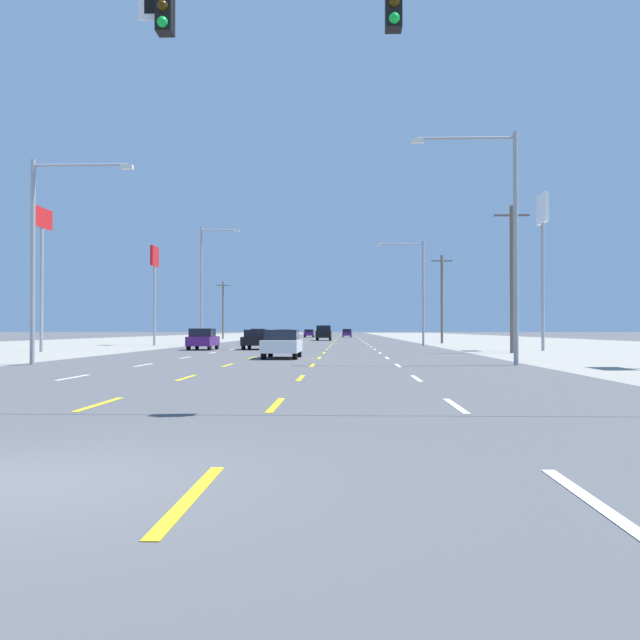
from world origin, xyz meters
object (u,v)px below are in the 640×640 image
hatchback_far_left_near (203,339)px  hatchback_far_left_far (259,335)px  suv_center_turn_farther (324,333)px  pole_sign_left_row_1 (42,240)px  streetlight_right_row_0 (504,229)px  pole_sign_right_row_1 (543,230)px  sedan_inner_left_mid (257,339)px  sedan_inner_left_midfar (284,336)px  pole_sign_left_row_2 (155,270)px  streetlight_left_row_0 (44,243)px  sedan_inner_left_farthest (309,333)px  hatchback_inner_right_distant_a (347,333)px  streetlight_right_row_1 (418,285)px  streetlight_left_row_1 (205,278)px  sedan_center_turn_nearest (282,344)px

hatchback_far_left_near → hatchback_far_left_far: size_ratio=1.00×
suv_center_turn_farther → pole_sign_left_row_1: pole_sign_left_row_1 is taller
suv_center_turn_farther → streetlight_right_row_0: (9.45, -62.31, 4.62)m
suv_center_turn_farther → pole_sign_right_row_1: 46.23m
sedan_inner_left_mid → sedan_inner_left_midfar: 26.15m
sedan_inner_left_mid → hatchback_far_left_near: bearing=-163.1°
suv_center_turn_farther → pole_sign_left_row_2: 31.60m
hatchback_far_left_near → pole_sign_right_row_1: 25.14m
hatchback_far_left_far → streetlight_left_row_0: 51.00m
hatchback_far_left_near → sedan_inner_left_farthest: hatchback_far_left_near is taller
hatchback_far_left_far → hatchback_inner_right_distant_a: bearing=78.3°
streetlight_right_row_0 → pole_sign_left_row_2: bearing=124.7°
pole_sign_right_row_1 → streetlight_right_row_1: size_ratio=1.15×
pole_sign_left_row_1 → pole_sign_right_row_1: (33.66, 3.69, 1.00)m
streetlight_right_row_0 → sedan_inner_left_mid: bearing=120.7°
hatchback_inner_right_distant_a → streetlight_right_row_1: 66.16m
streetlight_left_row_0 → hatchback_far_left_far: bearing=86.9°
hatchback_inner_right_distant_a → streetlight_left_row_1: 67.20m
streetlight_right_row_1 → pole_sign_left_row_1: bearing=-145.3°
hatchback_far_left_near → streetlight_left_row_1: streetlight_left_row_1 is taller
sedan_inner_left_farthest → pole_sign_left_row_1: bearing=-99.1°
sedan_inner_left_midfar → streetlight_left_row_1: size_ratio=0.41×
sedan_inner_left_midfar → pole_sign_right_row_1: size_ratio=0.41×
hatchback_far_left_near → suv_center_turn_farther: size_ratio=0.80×
streetlight_right_row_1 → streetlight_left_row_0: bearing=-119.3°
streetlight_left_row_1 → streetlight_right_row_0: bearing=-60.5°
hatchback_far_left_far → sedan_inner_left_mid: bearing=-83.1°
pole_sign_right_row_1 → streetlight_left_row_0: size_ratio=1.25×
pole_sign_right_row_1 → hatchback_inner_right_distant_a: bearing=99.5°
sedan_center_turn_nearest → hatchback_inner_right_distant_a: size_ratio=1.15×
streetlight_right_row_1 → sedan_inner_left_midfar: bearing=134.3°
pole_sign_left_row_1 → sedan_inner_left_farthest: bearing=80.9°
pole_sign_right_row_1 → sedan_center_turn_nearest: bearing=-141.9°
sedan_inner_left_mid → pole_sign_right_row_1: pole_sign_right_row_1 is taller
streetlight_right_row_1 → pole_sign_left_row_2: bearing=178.6°
sedan_inner_left_farthest → pole_sign_left_row_1: 83.88m
hatchback_far_left_near → pole_sign_left_row_1: (-9.71, -4.81, 6.57)m
hatchback_inner_right_distant_a → streetlight_right_row_1: (6.35, -65.68, 4.76)m
hatchback_far_left_near → pole_sign_left_row_2: (-7.47, 14.20, 6.24)m
hatchback_inner_right_distant_a → sedan_inner_left_midfar: bearing=-97.7°
hatchback_far_left_near → hatchback_inner_right_distant_a: same height
sedan_center_turn_nearest → sedan_inner_left_farthest: bearing=92.2°
hatchback_inner_right_distant_a → pole_sign_left_row_2: bearing=-105.4°
pole_sign_left_row_2 → streetlight_right_row_0: 42.73m
sedan_inner_left_mid → pole_sign_left_row_2: (-11.24, 13.06, 6.27)m
sedan_inner_left_midfar → suv_center_turn_farther: 14.67m
pole_sign_left_row_1 → streetlight_left_row_1: (7.04, 18.40, -1.20)m
hatchback_far_left_near → streetlight_left_row_1: (-2.66, 13.59, 5.36)m
sedan_inner_left_farthest → streetlight_left_row_1: 64.68m
sedan_inner_left_midfar → streetlight_right_row_0: streetlight_right_row_0 is taller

